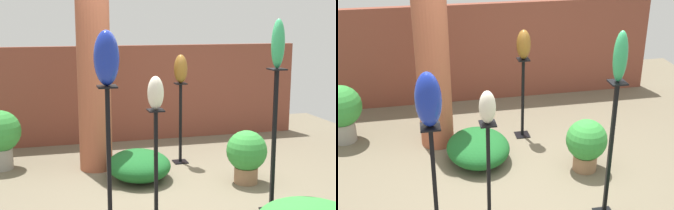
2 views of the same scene
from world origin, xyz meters
The scene contains 14 objects.
ground_plane centered at (0.00, 0.00, 0.00)m, with size 8.00×8.00×0.00m, color #6B604C.
brick_wall_back centered at (0.00, 2.68, 0.80)m, with size 5.60×0.12×1.61m, color brown.
brick_pillar centered at (-0.90, 1.27, 1.14)m, with size 0.45×0.45×2.28m, color #9E5138.
pedestal_ivory centered at (-0.48, -0.53, 0.52)m, with size 0.20×0.20×1.15m.
pedestal_jade centered at (0.76, -0.69, 0.72)m, with size 0.20×0.20×1.54m.
pedestal_cobalt centered at (-1.04, -1.18, 0.69)m, with size 0.20×0.20×1.50m.
pedestal_bronze centered at (0.30, 1.24, 0.53)m, with size 0.20×0.20×1.16m.
art_vase_ivory centered at (-0.48, -0.53, 1.32)m, with size 0.16×0.16×0.34m, color beige.
art_vase_jade centered at (0.76, -0.69, 1.79)m, with size 0.13×0.14×0.50m, color #2D9356.
art_vase_cobalt centered at (-1.04, -1.18, 1.73)m, with size 0.21×0.22×0.46m, color #192D9E.
art_vase_bronze centered at (0.30, 1.24, 1.36)m, with size 0.19×0.20×0.40m, color brown.
potted_plant_mid_right centered at (-2.17, 1.58, 0.48)m, with size 0.58×0.58×0.82m.
potted_plant_front_right centered at (0.86, 0.21, 0.38)m, with size 0.51×0.51×0.67m.
foliage_bed_east centered at (-0.42, 0.69, 0.18)m, with size 0.81×0.95×0.37m, color #195923.
Camera 2 is at (-1.10, -4.53, 3.18)m, focal length 50.00 mm.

